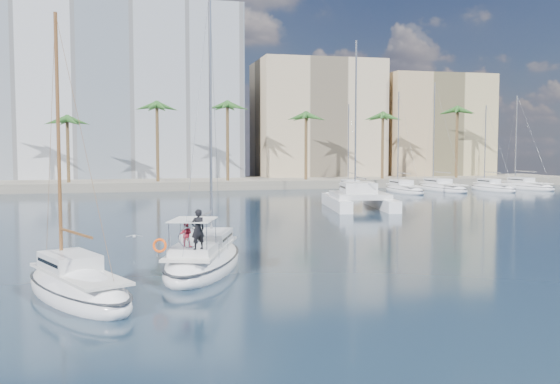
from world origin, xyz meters
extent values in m
plane|color=black|center=(0.00, 0.00, 0.00)|extent=(160.00, 160.00, 0.00)
cube|color=gray|center=(0.00, 61.00, 0.60)|extent=(120.00, 14.00, 1.20)
cube|color=silver|center=(-12.00, 73.00, 14.00)|extent=(42.00, 16.00, 28.00)
cube|color=#C0AB8A|center=(22.00, 70.00, 10.00)|extent=(20.00, 14.00, 20.00)
cube|color=tan|center=(42.00, 68.00, 9.00)|extent=(18.00, 12.00, 18.00)
cylinder|color=brown|center=(0.00, 57.00, 5.25)|extent=(0.44, 0.44, 10.50)
sphere|color=#285820|center=(0.00, 57.00, 10.50)|extent=(3.60, 3.60, 3.60)
cylinder|color=brown|center=(34.00, 57.00, 5.25)|extent=(0.44, 0.44, 10.50)
sphere|color=#285820|center=(34.00, 57.00, 10.50)|extent=(3.60, 3.60, 3.60)
ellipsoid|color=white|center=(-4.90, -0.16, 0.30)|extent=(6.04, 10.24, 2.03)
ellipsoid|color=black|center=(-4.90, -0.16, 0.59)|extent=(6.09, 10.34, 0.18)
cube|color=silver|center=(-4.95, -0.33, 1.07)|extent=(4.41, 7.64, 0.12)
cube|color=silver|center=(-4.60, 0.74, 1.43)|extent=(2.99, 3.69, 0.60)
cube|color=black|center=(-4.60, 0.74, 1.45)|extent=(2.89, 3.34, 0.14)
cylinder|color=#B7BABF|center=(-4.24, 1.80, 7.53)|extent=(0.15, 0.15, 12.80)
cylinder|color=#B7BABF|center=(-4.87, -0.07, 2.63)|extent=(1.35, 3.77, 0.11)
cube|color=silver|center=(-5.55, -2.11, 1.31)|extent=(2.53, 2.90, 0.36)
cube|color=silver|center=(-5.58, -2.20, 2.68)|extent=(2.53, 2.90, 0.04)
torus|color=silver|center=(-5.85, -3.00, 1.98)|extent=(0.92, 0.36, 0.96)
torus|color=#FF4C0D|center=(-7.10, -2.98, 1.68)|extent=(0.66, 0.39, 0.64)
imported|color=black|center=(-5.47, -3.25, 2.37)|extent=(0.75, 0.63, 1.76)
imported|color=#A7192A|center=(-5.93, -2.53, 2.08)|extent=(0.67, 0.58, 1.19)
ellipsoid|color=white|center=(-10.38, -4.96, 0.29)|extent=(5.86, 8.64, 1.95)
ellipsoid|color=black|center=(-10.38, -4.96, 0.57)|extent=(5.92, 8.73, 0.18)
cube|color=silver|center=(-10.31, -5.10, 1.03)|extent=(4.30, 6.44, 0.12)
cube|color=silver|center=(-10.71, -4.23, 1.39)|extent=(2.74, 3.20, 0.60)
cube|color=black|center=(-10.71, -4.23, 1.41)|extent=(2.62, 2.92, 0.14)
cylinder|color=brown|center=(-11.12, -3.36, 6.23)|extent=(0.15, 0.15, 10.28)
cylinder|color=brown|center=(-10.41, -4.89, 2.59)|extent=(1.51, 3.09, 0.11)
cube|color=white|center=(11.09, 27.07, 0.55)|extent=(2.95, 11.23, 1.10)
cube|color=white|center=(15.42, 26.38, 0.55)|extent=(2.95, 11.23, 1.10)
cube|color=silver|center=(13.17, 26.18, 1.30)|extent=(5.90, 6.86, 0.50)
cube|color=silver|center=(13.26, 26.73, 2.00)|extent=(3.56, 3.80, 1.00)
cube|color=black|center=(13.26, 26.73, 2.05)|extent=(3.51, 3.36, 0.18)
cylinder|color=#B7BABF|center=(13.52, 28.38, 8.95)|extent=(0.18, 0.18, 14.91)
ellipsoid|color=silver|center=(-8.13, 6.76, 0.75)|extent=(0.20, 0.38, 0.18)
sphere|color=silver|center=(-8.13, 6.94, 0.77)|extent=(0.10, 0.10, 0.10)
cube|color=gray|center=(-8.41, 6.76, 0.78)|extent=(0.44, 0.16, 0.10)
cube|color=gray|center=(-7.86, 6.76, 0.78)|extent=(0.44, 0.16, 0.10)
camera|label=1|loc=(-8.26, -30.26, 5.96)|focal=40.00mm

